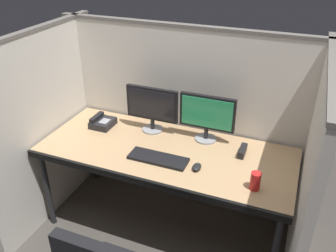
{
  "coord_description": "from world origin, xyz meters",
  "views": [
    {
      "loc": [
        0.85,
        -1.77,
        2.19
      ],
      "look_at": [
        0.0,
        0.35,
        0.92
      ],
      "focal_mm": 38.03,
      "sensor_mm": 36.0,
      "label": 1
    }
  ],
  "objects_px": {
    "monitor_left": "(152,106)",
    "computer_mouse": "(197,167)",
    "desk": "(165,156)",
    "red_stapler": "(242,151)",
    "soda_can": "(255,181)",
    "desk_phone": "(102,122)",
    "monitor_right": "(207,115)",
    "keyboard_main": "(158,159)"
  },
  "relations": [
    {
      "from": "monitor_right",
      "to": "soda_can",
      "type": "height_order",
      "value": "monitor_right"
    },
    {
      "from": "monitor_right",
      "to": "desk_phone",
      "type": "xyz_separation_m",
      "value": [
        -0.87,
        -0.11,
        -0.18
      ]
    },
    {
      "from": "red_stapler",
      "to": "monitor_left",
      "type": "bearing_deg",
      "value": 173.79
    },
    {
      "from": "computer_mouse",
      "to": "monitor_left",
      "type": "bearing_deg",
      "value": 142.75
    },
    {
      "from": "desk",
      "to": "monitor_right",
      "type": "relative_size",
      "value": 4.42
    },
    {
      "from": "monitor_right",
      "to": "computer_mouse",
      "type": "xyz_separation_m",
      "value": [
        0.06,
        -0.4,
        -0.2
      ]
    },
    {
      "from": "desk_phone",
      "to": "soda_can",
      "type": "height_order",
      "value": "soda_can"
    },
    {
      "from": "red_stapler",
      "to": "soda_can",
      "type": "xyz_separation_m",
      "value": [
        0.15,
        -0.37,
        0.03
      ]
    },
    {
      "from": "monitor_left",
      "to": "monitor_right",
      "type": "height_order",
      "value": "same"
    },
    {
      "from": "monitor_left",
      "to": "computer_mouse",
      "type": "relative_size",
      "value": 4.48
    },
    {
      "from": "keyboard_main",
      "to": "computer_mouse",
      "type": "distance_m",
      "value": 0.29
    },
    {
      "from": "computer_mouse",
      "to": "desk_phone",
      "type": "relative_size",
      "value": 0.51
    },
    {
      "from": "monitor_left",
      "to": "red_stapler",
      "type": "xyz_separation_m",
      "value": [
        0.76,
        -0.08,
        -0.19
      ]
    },
    {
      "from": "desk",
      "to": "red_stapler",
      "type": "relative_size",
      "value": 12.67
    },
    {
      "from": "monitor_left",
      "to": "red_stapler",
      "type": "distance_m",
      "value": 0.78
    },
    {
      "from": "red_stapler",
      "to": "soda_can",
      "type": "relative_size",
      "value": 1.23
    },
    {
      "from": "desk",
      "to": "computer_mouse",
      "type": "distance_m",
      "value": 0.33
    },
    {
      "from": "desk_phone",
      "to": "monitor_right",
      "type": "bearing_deg",
      "value": 7.31
    },
    {
      "from": "keyboard_main",
      "to": "red_stapler",
      "type": "bearing_deg",
      "value": 28.69
    },
    {
      "from": "keyboard_main",
      "to": "desk_phone",
      "type": "height_order",
      "value": "desk_phone"
    },
    {
      "from": "desk",
      "to": "red_stapler",
      "type": "height_order",
      "value": "red_stapler"
    },
    {
      "from": "computer_mouse",
      "to": "red_stapler",
      "type": "bearing_deg",
      "value": 49.87
    },
    {
      "from": "red_stapler",
      "to": "desk_phone",
      "type": "bearing_deg",
      "value": -179.5
    },
    {
      "from": "keyboard_main",
      "to": "computer_mouse",
      "type": "height_order",
      "value": "computer_mouse"
    },
    {
      "from": "monitor_right",
      "to": "keyboard_main",
      "type": "bearing_deg",
      "value": -120.49
    },
    {
      "from": "desk",
      "to": "computer_mouse",
      "type": "relative_size",
      "value": 19.79
    },
    {
      "from": "desk",
      "to": "monitor_right",
      "type": "xyz_separation_m",
      "value": [
        0.24,
        0.27,
        0.27
      ]
    },
    {
      "from": "red_stapler",
      "to": "keyboard_main",
      "type": "bearing_deg",
      "value": -151.31
    },
    {
      "from": "monitor_left",
      "to": "computer_mouse",
      "type": "bearing_deg",
      "value": -37.25
    },
    {
      "from": "computer_mouse",
      "to": "desk",
      "type": "bearing_deg",
      "value": 155.85
    },
    {
      "from": "desk_phone",
      "to": "desk",
      "type": "bearing_deg",
      "value": -14.2
    },
    {
      "from": "soda_can",
      "to": "desk",
      "type": "bearing_deg",
      "value": 164.23
    },
    {
      "from": "desk",
      "to": "soda_can",
      "type": "height_order",
      "value": "soda_can"
    },
    {
      "from": "monitor_left",
      "to": "computer_mouse",
      "type": "height_order",
      "value": "monitor_left"
    },
    {
      "from": "monitor_left",
      "to": "computer_mouse",
      "type": "xyz_separation_m",
      "value": [
        0.5,
        -0.38,
        -0.2
      ]
    },
    {
      "from": "desk_phone",
      "to": "soda_can",
      "type": "xyz_separation_m",
      "value": [
        1.33,
        -0.36,
        0.03
      ]
    },
    {
      "from": "computer_mouse",
      "to": "monitor_right",
      "type": "bearing_deg",
      "value": 97.84
    },
    {
      "from": "desk",
      "to": "red_stapler",
      "type": "distance_m",
      "value": 0.58
    },
    {
      "from": "monitor_right",
      "to": "keyboard_main",
      "type": "height_order",
      "value": "monitor_right"
    },
    {
      "from": "keyboard_main",
      "to": "computer_mouse",
      "type": "xyz_separation_m",
      "value": [
        0.29,
        -0.0,
        0.01
      ]
    },
    {
      "from": "desk",
      "to": "soda_can",
      "type": "distance_m",
      "value": 0.73
    },
    {
      "from": "computer_mouse",
      "to": "desk_phone",
      "type": "xyz_separation_m",
      "value": [
        -0.92,
        0.29,
        0.02
      ]
    }
  ]
}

